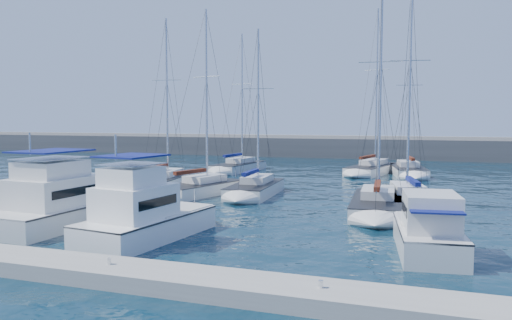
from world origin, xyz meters
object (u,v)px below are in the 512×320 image
(motor_yacht_stbd_inner, at_px, (143,217))
(sailboat_mid_e, at_px, (409,199))
(sailboat_mid_a, at_px, (165,181))
(sailboat_back_c, at_px, (408,171))
(motor_yacht_port_inner, at_px, (66,204))
(sailboat_back_a, at_px, (239,167))
(sailboat_mid_c, at_px, (255,189))
(sailboat_mid_d, at_px, (378,205))
(sailboat_mid_b, at_px, (201,188))
(motor_yacht_stbd_outer, at_px, (429,233))
(sailboat_back_b, at_px, (372,169))

(motor_yacht_stbd_inner, distance_m, sailboat_mid_e, 18.59)
(sailboat_mid_a, relative_size, sailboat_back_c, 0.98)
(sailboat_mid_e, bearing_deg, motor_yacht_port_inner, -158.26)
(sailboat_back_a, xyz_separation_m, sailboat_back_c, (18.73, 1.65, -0.00))
(motor_yacht_port_inner, relative_size, sailboat_back_a, 0.65)
(sailboat_mid_c, bearing_deg, sailboat_mid_a, 166.13)
(sailboat_mid_d, bearing_deg, sailboat_mid_b, 162.80)
(sailboat_mid_a, relative_size, sailboat_mid_d, 0.97)
(motor_yacht_stbd_inner, bearing_deg, sailboat_mid_c, 95.36)
(motor_yacht_stbd_outer, bearing_deg, motor_yacht_port_inner, 172.88)
(sailboat_back_b, bearing_deg, motor_yacht_stbd_outer, -66.41)
(sailboat_back_b, bearing_deg, sailboat_mid_b, -105.71)
(motor_yacht_stbd_inner, bearing_deg, sailboat_back_a, 110.04)
(sailboat_mid_e, bearing_deg, sailboat_mid_d, -133.93)
(motor_yacht_stbd_inner, distance_m, sailboat_mid_b, 14.96)
(sailboat_mid_c, height_order, sailboat_back_b, sailboat_back_b)
(motor_yacht_port_inner, relative_size, sailboat_mid_d, 0.68)
(motor_yacht_stbd_inner, height_order, sailboat_mid_c, sailboat_mid_c)
(sailboat_mid_c, relative_size, sailboat_back_c, 0.87)
(sailboat_mid_a, relative_size, sailboat_back_a, 0.94)
(motor_yacht_port_inner, xyz_separation_m, sailboat_mid_b, (2.62, 12.61, -0.60))
(sailboat_mid_e, xyz_separation_m, sailboat_back_a, (-19.45, 18.25, -0.00))
(sailboat_back_a, height_order, sailboat_back_b, sailboat_back_b)
(motor_yacht_stbd_outer, relative_size, sailboat_back_a, 0.42)
(sailboat_mid_b, bearing_deg, sailboat_back_b, 77.24)
(sailboat_mid_c, bearing_deg, motor_yacht_stbd_outer, -49.76)
(motor_yacht_port_inner, relative_size, sailboat_mid_c, 0.79)
(motor_yacht_port_inner, bearing_deg, sailboat_back_a, 94.94)
(motor_yacht_port_inner, xyz_separation_m, sailboat_back_b, (13.89, 32.78, -0.58))
(motor_yacht_port_inner, bearing_deg, sailboat_mid_b, 81.33)
(motor_yacht_stbd_outer, distance_m, sailboat_back_a, 36.78)
(motor_yacht_stbd_inner, relative_size, sailboat_back_b, 0.44)
(motor_yacht_stbd_inner, distance_m, motor_yacht_stbd_outer, 13.58)
(sailboat_back_a, bearing_deg, motor_yacht_stbd_inner, -69.97)
(motor_yacht_port_inner, distance_m, motor_yacht_stbd_inner, 6.55)
(motor_yacht_stbd_inner, relative_size, sailboat_back_a, 0.50)
(sailboat_mid_a, distance_m, sailboat_back_b, 23.71)
(motor_yacht_stbd_outer, bearing_deg, sailboat_mid_e, 88.81)
(sailboat_back_c, bearing_deg, motor_yacht_stbd_outer, -96.51)
(sailboat_mid_d, relative_size, sailboat_back_a, 0.96)
(motor_yacht_stbd_inner, relative_size, sailboat_mid_e, 0.50)
(motor_yacht_port_inner, xyz_separation_m, sailboat_mid_d, (16.65, 9.29, -0.61))
(sailboat_mid_a, distance_m, sailboat_back_c, 26.00)
(motor_yacht_stbd_outer, distance_m, sailboat_mid_d, 9.78)
(sailboat_back_c, bearing_deg, sailboat_mid_b, -137.94)
(motor_yacht_stbd_outer, relative_size, sailboat_mid_c, 0.50)
(sailboat_mid_b, distance_m, sailboat_mid_c, 4.33)
(motor_yacht_stbd_outer, bearing_deg, sailboat_mid_b, 136.47)
(sailboat_mid_c, xyz_separation_m, sailboat_back_b, (7.07, 19.10, 0.04))
(motor_yacht_stbd_outer, xyz_separation_m, sailboat_back_c, (-1.99, 32.03, -0.41))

